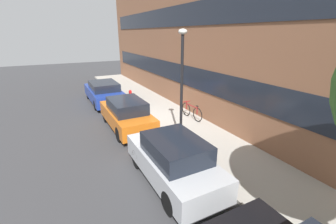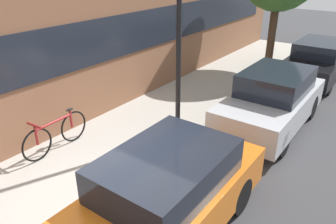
{
  "view_description": "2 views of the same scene",
  "coord_description": "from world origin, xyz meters",
  "px_view_note": "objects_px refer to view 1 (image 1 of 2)",
  "views": [
    {
      "loc": [
        10.04,
        -3.91,
        4.34
      ],
      "look_at": [
        2.24,
        0.14,
        1.25
      ],
      "focal_mm": 24.0,
      "sensor_mm": 36.0,
      "label": 1
    },
    {
      "loc": [
        -2.8,
        -3.39,
        3.97
      ],
      "look_at": [
        2.54,
        0.5,
        0.86
      ],
      "focal_mm": 35.0,
      "sensor_mm": 36.0,
      "label": 2
    }
  ],
  "objects_px": {
    "parked_car_blue": "(104,92)",
    "parked_car_silver": "(173,160)",
    "lamp_post": "(182,76)",
    "fire_hydrant": "(130,95)",
    "parked_car_orange": "(127,114)",
    "bicycle": "(192,111)"
  },
  "relations": [
    {
      "from": "parked_car_orange",
      "to": "lamp_post",
      "type": "distance_m",
      "value": 3.63
    },
    {
      "from": "parked_car_blue",
      "to": "fire_hydrant",
      "type": "height_order",
      "value": "parked_car_blue"
    },
    {
      "from": "parked_car_blue",
      "to": "lamp_post",
      "type": "relative_size",
      "value": 1.01
    },
    {
      "from": "fire_hydrant",
      "to": "parked_car_orange",
      "type": "bearing_deg",
      "value": -20.64
    },
    {
      "from": "parked_car_orange",
      "to": "bicycle",
      "type": "xyz_separation_m",
      "value": [
        0.55,
        3.32,
        -0.2
      ]
    },
    {
      "from": "parked_car_silver",
      "to": "fire_hydrant",
      "type": "xyz_separation_m",
      "value": [
        -8.77,
        1.56,
        -0.27
      ]
    },
    {
      "from": "bicycle",
      "to": "lamp_post",
      "type": "xyz_separation_m",
      "value": [
        2.01,
        -1.84,
        2.32
      ]
    },
    {
      "from": "parked_car_blue",
      "to": "parked_car_silver",
      "type": "relative_size",
      "value": 1.17
    },
    {
      "from": "fire_hydrant",
      "to": "lamp_post",
      "type": "distance_m",
      "value": 7.12
    },
    {
      "from": "bicycle",
      "to": "lamp_post",
      "type": "distance_m",
      "value": 3.58
    },
    {
      "from": "fire_hydrant",
      "to": "bicycle",
      "type": "bearing_deg",
      "value": 20.44
    },
    {
      "from": "parked_car_orange",
      "to": "lamp_post",
      "type": "xyz_separation_m",
      "value": [
        2.56,
        1.47,
        2.11
      ]
    },
    {
      "from": "parked_car_blue",
      "to": "parked_car_silver",
      "type": "bearing_deg",
      "value": -180.0
    },
    {
      "from": "lamp_post",
      "to": "fire_hydrant",
      "type": "bearing_deg",
      "value": 179.23
    },
    {
      "from": "parked_car_blue",
      "to": "bicycle",
      "type": "xyz_separation_m",
      "value": [
        5.37,
        3.32,
        -0.18
      ]
    },
    {
      "from": "parked_car_silver",
      "to": "bicycle",
      "type": "xyz_separation_m",
      "value": [
        -4.07,
        3.32,
        -0.21
      ]
    },
    {
      "from": "parked_car_silver",
      "to": "fire_hydrant",
      "type": "distance_m",
      "value": 8.92
    },
    {
      "from": "parked_car_blue",
      "to": "parked_car_orange",
      "type": "xyz_separation_m",
      "value": [
        4.81,
        0.0,
        0.03
      ]
    },
    {
      "from": "parked_car_orange",
      "to": "parked_car_silver",
      "type": "bearing_deg",
      "value": -180.0
    },
    {
      "from": "parked_car_orange",
      "to": "fire_hydrant",
      "type": "bearing_deg",
      "value": -20.64
    },
    {
      "from": "parked_car_orange",
      "to": "bicycle",
      "type": "bearing_deg",
      "value": -99.42
    },
    {
      "from": "fire_hydrant",
      "to": "lamp_post",
      "type": "xyz_separation_m",
      "value": [
        6.71,
        -0.09,
        2.37
      ]
    }
  ]
}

